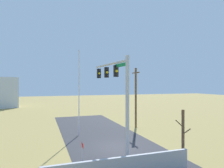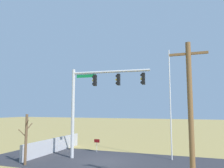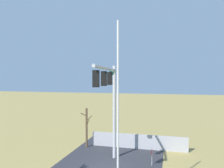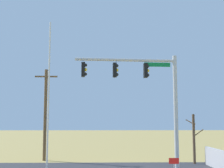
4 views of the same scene
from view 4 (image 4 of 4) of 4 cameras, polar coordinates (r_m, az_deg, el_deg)
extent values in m
cylinder|color=#B2B5BA|center=(20.85, 11.85, -5.18)|extent=(0.28, 0.28, 7.66)
cylinder|color=#B2B5BA|center=(20.48, 2.57, 4.51)|extent=(6.73, 0.72, 0.20)
cube|color=#0F7238|center=(20.84, 8.46, 3.60)|extent=(1.80, 0.17, 0.28)
cube|color=black|center=(20.59, 6.29, 2.51)|extent=(0.27, 0.38, 0.96)
sphere|color=black|center=(20.67, 6.69, 3.32)|extent=(0.22, 0.22, 0.22)
sphere|color=yellow|center=(20.62, 6.70, 2.50)|extent=(0.22, 0.22, 0.22)
sphere|color=black|center=(20.58, 6.71, 1.67)|extent=(0.22, 0.22, 0.22)
cube|color=black|center=(20.26, 0.51, 2.62)|extent=(0.27, 0.38, 0.96)
sphere|color=black|center=(20.33, 0.93, 3.44)|extent=(0.22, 0.22, 0.22)
sphere|color=yellow|center=(20.28, 0.93, 2.61)|extent=(0.22, 0.22, 0.22)
sphere|color=black|center=(20.23, 0.93, 1.77)|extent=(0.22, 0.22, 0.22)
cube|color=black|center=(20.14, -5.41, 2.70)|extent=(0.27, 0.38, 0.96)
sphere|color=black|center=(20.20, -4.97, 3.54)|extent=(0.22, 0.22, 0.22)
sphere|color=yellow|center=(20.14, -4.98, 2.70)|extent=(0.22, 0.22, 0.22)
sphere|color=black|center=(20.10, -4.99, 1.85)|extent=(0.22, 0.22, 0.22)
cylinder|color=silver|center=(18.48, -11.80, -2.52)|extent=(0.10, 0.10, 9.25)
cylinder|color=brown|center=(26.15, -12.38, -5.55)|extent=(0.26, 0.26, 7.57)
cube|color=brown|center=(26.40, -12.20, 1.37)|extent=(1.90, 0.12, 0.12)
cylinder|color=brown|center=(24.58, 15.07, -9.86)|extent=(0.20, 0.20, 3.76)
cylinder|color=brown|center=(24.67, 15.87, -8.78)|extent=(0.78, 0.07, 0.57)
cylinder|color=brown|center=(24.67, 14.32, -6.86)|extent=(0.54, 0.47, 0.39)
cylinder|color=brown|center=(24.27, 15.13, -7.70)|extent=(0.12, 0.61, 0.55)
cube|color=red|center=(17.70, 11.50, -13.92)|extent=(0.56, 0.02, 0.32)
camera|label=1|loc=(23.54, 50.67, 1.18)|focal=32.68mm
camera|label=2|loc=(37.76, -9.06, -5.40)|focal=35.47mm
camera|label=3|loc=(20.98, -41.10, 4.10)|focal=36.32mm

